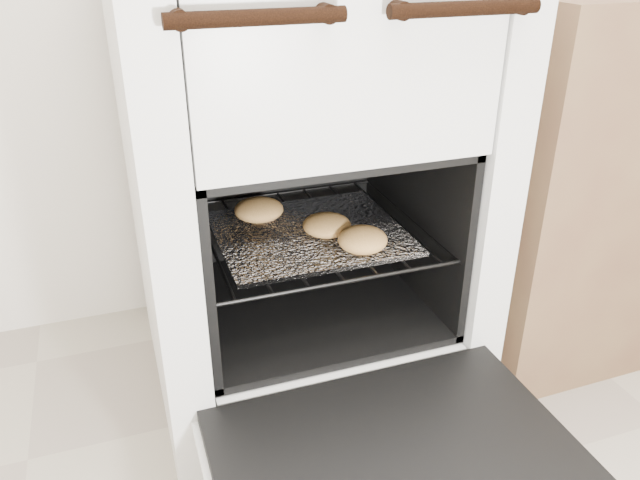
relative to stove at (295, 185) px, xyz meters
The scene contains 6 objects.
stove is the anchor object (origin of this frame).
oven_door 0.62m from the stove, 90.00° to the right, with size 0.60×0.46×0.04m.
oven_rack 0.11m from the stove, 90.00° to the right, with size 0.48×0.46×0.01m.
foil_sheet 0.12m from the stove, 90.00° to the right, with size 0.38×0.33×0.01m, color white.
baked_rolls 0.11m from the stove, 89.58° to the right, with size 0.28×0.34×0.05m.
counter 0.86m from the stove, ahead, with size 0.87×0.58×0.87m, color brown.
Camera 1 is at (-0.41, -0.06, 0.99)m, focal length 35.00 mm.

